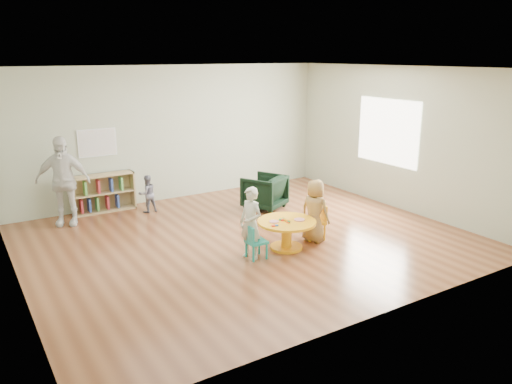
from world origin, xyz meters
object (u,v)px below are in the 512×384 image
at_px(adult_caretaker, 63,181).
at_px(child_left, 251,223).
at_px(child_right, 315,211).
at_px(kid_chair_right, 318,220).
at_px(toddler, 147,194).
at_px(armchair, 264,192).
at_px(bookshelf, 103,193).
at_px(kid_chair_left, 254,241).
at_px(activity_table, 287,229).

bearing_deg(adult_caretaker, child_left, -31.65).
height_order(child_right, adult_caretaker, adult_caretaker).
bearing_deg(child_right, kid_chair_right, -78.94).
height_order(kid_chair_right, child_right, child_right).
relative_size(child_right, toddler, 1.41).
xyz_separation_m(kid_chair_right, armchair, (0.17, 1.90, 0.02)).
bearing_deg(armchair, kid_chair_right, 57.68).
bearing_deg(toddler, bookshelf, -41.36).
xyz_separation_m(bookshelf, armchair, (2.81, -1.54, -0.03)).
relative_size(armchair, adult_caretaker, 0.46).
relative_size(bookshelf, toddler, 1.61).
bearing_deg(bookshelf, child_right, -54.47).
relative_size(kid_chair_left, adult_caretaker, 0.33).
height_order(bookshelf, toddler, bookshelf).
xyz_separation_m(bookshelf, child_right, (2.51, -3.52, 0.16)).
distance_m(activity_table, kid_chair_right, 0.71).
height_order(child_right, toddler, child_right).
height_order(activity_table, toddler, toddler).
relative_size(toddler, adult_caretaker, 0.46).
bearing_deg(activity_table, kid_chair_left, -173.45).
bearing_deg(child_left, kid_chair_left, 10.89).
bearing_deg(armchair, child_right, 54.27).
height_order(bookshelf, armchair, bookshelf).
xyz_separation_m(activity_table, child_left, (-0.68, -0.02, 0.23)).
height_order(kid_chair_right, adult_caretaker, adult_caretaker).
relative_size(child_right, adult_caretaker, 0.65).
xyz_separation_m(kid_chair_left, toddler, (-0.55, 3.08, 0.08)).
relative_size(kid_chair_right, adult_caretaker, 0.37).
xyz_separation_m(bookshelf, toddler, (0.72, -0.53, 0.01)).
distance_m(activity_table, adult_caretaker, 4.15).
bearing_deg(kid_chair_left, toddler, -167.15).
xyz_separation_m(activity_table, kid_chair_right, (0.71, 0.10, -0.00)).
bearing_deg(toddler, child_right, 115.94).
distance_m(child_left, child_right, 1.26).
bearing_deg(kid_chair_right, adult_caretaker, 68.08).
relative_size(child_left, toddler, 1.50).
bearing_deg(bookshelf, adult_caretaker, -150.74).
distance_m(kid_chair_left, bookshelf, 3.83).
height_order(kid_chair_right, toddler, toddler).
xyz_separation_m(kid_chair_right, bookshelf, (-2.64, 3.44, 0.05)).
xyz_separation_m(activity_table, child_right, (0.58, 0.02, 0.20)).
bearing_deg(toddler, kid_chair_left, 95.16).
height_order(activity_table, bookshelf, bookshelf).
xyz_separation_m(kid_chair_left, armchair, (1.53, 2.08, 0.05)).
bearing_deg(kid_chair_left, adult_caretaker, -144.08).
height_order(activity_table, child_left, child_left).
xyz_separation_m(activity_table, adult_caretaker, (-2.73, 3.09, 0.49)).
relative_size(kid_chair_left, armchair, 0.71).
bearing_deg(child_right, bookshelf, 15.82).
xyz_separation_m(activity_table, toddler, (-1.21, 3.01, 0.05)).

